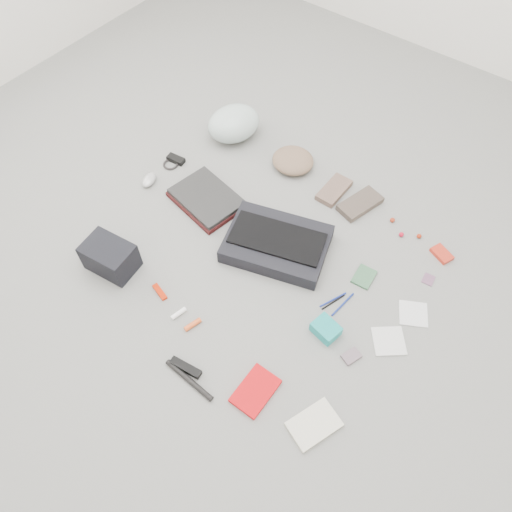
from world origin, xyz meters
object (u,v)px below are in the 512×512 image
Objects in this scene: messenger_bag at (277,244)px; camera_bag at (110,257)px; accordion_wallet at (326,329)px; book_red at (255,391)px; laptop at (207,197)px; bike_helmet at (234,123)px.

camera_bag is (-0.53, -0.53, 0.03)m from messenger_bag.
accordion_wallet is at bearing -46.01° from messenger_bag.
camera_bag is 1.18× the size of book_red.
book_red is 1.72× the size of accordion_wallet.
messenger_bag is 0.47m from accordion_wallet.
accordion_wallet is at bearing 77.48° from book_red.
messenger_bag is at bearing 118.08° from book_red.
accordion_wallet is (0.41, -0.22, -0.01)m from messenger_bag.
messenger_bag is 0.69m from book_red.
accordion_wallet reaches higher than laptop.
accordion_wallet reaches higher than book_red.
bike_helmet reaches higher than laptop.
camera_bag is at bearing -151.21° from accordion_wallet.
book_red is at bearing -78.47° from messenger_bag.
messenger_bag is 4.24× the size of accordion_wallet.
laptop is at bearing 174.98° from accordion_wallet.
book_red is (0.87, -0.08, -0.06)m from camera_bag.
laptop is at bearing 73.57° from camera_bag.
accordion_wallet is (0.95, 0.30, -0.04)m from camera_bag.
book_red is at bearing -28.32° from laptop.
bike_helmet is 1.34× the size of camera_bag.
camera_bag is at bearing -152.94° from messenger_bag.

